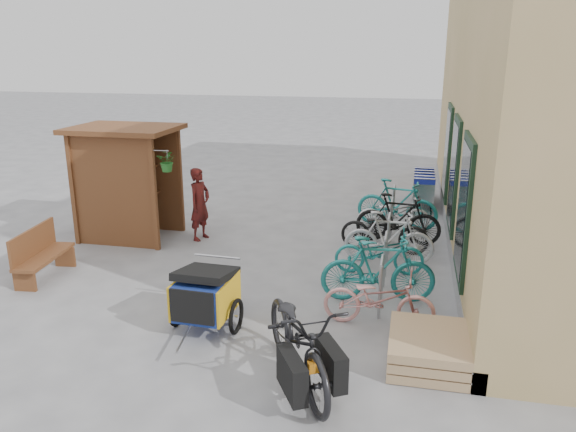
% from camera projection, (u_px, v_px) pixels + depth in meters
% --- Properties ---
extents(ground, '(80.00, 80.00, 0.00)m').
position_uv_depth(ground, '(239.00, 298.00, 9.24)').
color(ground, '#99989B').
extents(kiosk, '(2.49, 1.65, 2.40)m').
position_uv_depth(kiosk, '(123.00, 167.00, 11.79)').
color(kiosk, brown).
rests_on(kiosk, ground).
extents(bike_rack, '(0.05, 5.35, 0.86)m').
position_uv_depth(bike_rack, '(389.00, 233.00, 10.86)').
color(bike_rack, '#A5A8AD').
rests_on(bike_rack, ground).
extents(pallet_stack, '(1.00, 1.20, 0.40)m').
position_uv_depth(pallet_stack, '(428.00, 349.00, 7.25)').
color(pallet_stack, tan).
rests_on(pallet_stack, ground).
extents(bench, '(0.59, 1.48, 0.91)m').
position_uv_depth(bench, '(40.00, 253.00, 9.92)').
color(bench, brown).
rests_on(bench, ground).
extents(shopping_carts, '(0.53, 2.09, 0.95)m').
position_uv_depth(shopping_carts, '(424.00, 184.00, 14.61)').
color(shopping_carts, silver).
rests_on(shopping_carts, ground).
extents(child_trailer, '(1.01, 1.68, 0.98)m').
position_uv_depth(child_trailer, '(205.00, 294.00, 8.09)').
color(child_trailer, navy).
rests_on(child_trailer, ground).
extents(cargo_bike, '(1.75, 2.30, 1.16)m').
position_uv_depth(cargo_bike, '(299.00, 339.00, 6.76)').
color(cargo_bike, black).
rests_on(cargo_bike, ground).
extents(person_kiosk, '(0.52, 0.65, 1.55)m').
position_uv_depth(person_kiosk, '(200.00, 204.00, 11.89)').
color(person_kiosk, maroon).
rests_on(person_kiosk, ground).
extents(bike_0, '(1.65, 0.61, 0.86)m').
position_uv_depth(bike_0, '(379.00, 299.00, 8.19)').
color(bike_0, pink).
rests_on(bike_0, ground).
extents(bike_1, '(1.89, 0.78, 1.10)m').
position_uv_depth(bike_1, '(378.00, 269.00, 8.96)').
color(bike_1, teal).
rests_on(bike_1, ground).
extents(bike_2, '(1.65, 0.71, 0.84)m').
position_uv_depth(bike_2, '(379.00, 252.00, 10.12)').
color(bike_2, teal).
rests_on(bike_2, ground).
extents(bike_3, '(1.70, 0.50, 1.02)m').
position_uv_depth(bike_3, '(389.00, 238.00, 10.60)').
color(bike_3, silver).
rests_on(bike_3, ground).
extents(bike_4, '(1.81, 0.79, 0.93)m').
position_uv_depth(bike_4, '(385.00, 230.00, 11.22)').
color(bike_4, black).
rests_on(bike_4, ground).
extents(bike_5, '(1.81, 0.66, 1.06)m').
position_uv_depth(bike_5, '(398.00, 219.00, 11.70)').
color(bike_5, black).
rests_on(bike_5, ground).
extents(bike_6, '(1.68, 0.86, 0.84)m').
position_uv_depth(bike_6, '(393.00, 214.00, 12.45)').
color(bike_6, silver).
rests_on(bike_6, ground).
extents(bike_7, '(1.93, 0.91, 1.12)m').
position_uv_depth(bike_7, '(397.00, 204.00, 12.73)').
color(bike_7, teal).
rests_on(bike_7, ground).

